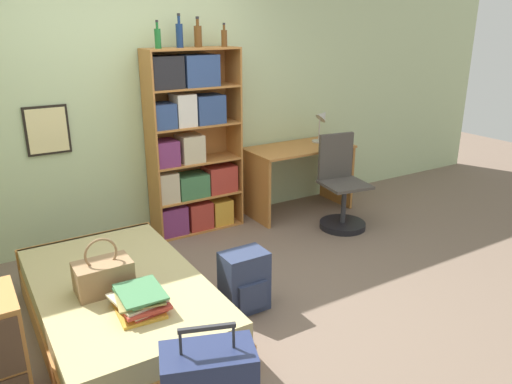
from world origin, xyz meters
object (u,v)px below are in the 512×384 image
bed (121,305)px  bottle_brown (179,35)px  bookcase (190,148)px  handbag (103,276)px  backpack (245,281)px  desk_chair (341,198)px  desk (299,167)px  bottle_green (158,38)px  bottle_clear (198,35)px  book_stack_on_bed (140,300)px  desk_lamp (322,120)px  bottle_blue (224,38)px

bed → bottle_brown: bearing=50.7°
bookcase → handbag: bearing=-131.9°
bottle_brown → backpack: size_ratio=0.65×
desk_chair → backpack: (-1.66, -0.85, -0.09)m
bottle_brown → desk: 1.91m
bottle_green → bottle_clear: bearing=6.2°
bottle_green → backpack: bottle_green is taller
bottle_green → desk_chair: bottle_green is taller
book_stack_on_bed → bottle_brown: (1.12, 1.80, 1.49)m
bottle_brown → desk_chair: (1.39, -0.76, -1.61)m
bottle_brown → bottle_green: bearing=-169.8°
bookcase → bottle_brown: (-0.04, 0.03, 1.07)m
book_stack_on_bed → desk_chair: bearing=22.6°
bed → book_stack_on_bed: 0.49m
desk_lamp → backpack: desk_lamp is taller
book_stack_on_bed → bottle_green: bearing=63.1°
book_stack_on_bed → desk_chair: (2.51, 1.04, -0.13)m
handbag → bottle_blue: bearing=39.9°
book_stack_on_bed → bottle_blue: bearing=48.3°
backpack → bottle_green: bearing=88.6°
bookcase → desk_lamp: bearing=-2.3°
bottle_brown → backpack: (-0.27, -1.61, -1.70)m
bottle_brown → desk: size_ratio=0.26×
bed → bottle_clear: bearing=46.4°
bottle_green → bookcase: bearing=1.8°
desk → bottle_clear: bearing=171.4°
desk_chair → bottle_green: bearing=156.1°
handbag → bookcase: (1.28, 1.43, 0.37)m
desk → bed: bearing=-153.1°
handbag → bookcase: size_ratio=0.21×
bottle_brown → desk: bottle_brown is taller
handbag → bottle_brown: (1.24, 1.46, 1.44)m
book_stack_on_bed → bottle_brown: bearing=58.2°
book_stack_on_bed → bottle_green: bottle_green is taller
desk_chair → bed: bearing=-166.1°
bookcase → desk_lamp: size_ratio=4.75×
bottle_brown → desk: bearing=-7.2°
bottle_green → backpack: 2.29m
bed → desk_chair: (2.52, 0.62, 0.12)m
bottle_green → desk: (1.50, -0.12, -1.39)m
bottle_clear → desk_lamp: size_ratio=0.72×
bottle_clear → desk_chair: bearing=-32.3°
bottle_blue → backpack: (-0.69, -1.53, -1.67)m
bookcase → backpack: (-0.31, -1.57, -0.63)m
bed → desk: desk is taller
desk_lamp → bottle_blue: bearing=178.9°
desk_lamp → bottle_green: bearing=178.3°
bed → bottle_clear: size_ratio=6.63×
desk → desk_chair: desk_chair is taller
bookcase → backpack: bearing=-101.1°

